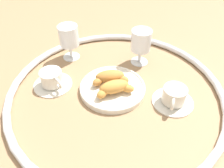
% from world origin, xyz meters
% --- Properties ---
extents(ground_plane, '(2.20, 2.20, 0.00)m').
position_xyz_m(ground_plane, '(0.00, 0.00, 0.00)').
color(ground_plane, '#997551').
extents(table_chrome_rim, '(0.73, 0.73, 0.02)m').
position_xyz_m(table_chrome_rim, '(0.00, 0.00, 0.01)').
color(table_chrome_rim, silver).
rests_on(table_chrome_rim, ground_plane).
extents(pastry_plate, '(0.23, 0.23, 0.02)m').
position_xyz_m(pastry_plate, '(0.00, -0.02, 0.01)').
color(pastry_plate, silver).
rests_on(pastry_plate, ground_plane).
extents(croissant_large, '(0.12, 0.11, 0.04)m').
position_xyz_m(croissant_large, '(-0.01, -0.04, 0.04)').
color(croissant_large, '#BC7A38').
rests_on(croissant_large, pastry_plate).
extents(croissant_small, '(0.13, 0.09, 0.04)m').
position_xyz_m(croissant_small, '(0.01, 0.01, 0.04)').
color(croissant_small, '#CC893D').
rests_on(croissant_small, pastry_plate).
extents(coffee_cup_near, '(0.14, 0.14, 0.06)m').
position_xyz_m(coffee_cup_near, '(0.15, -0.17, 0.03)').
color(coffee_cup_near, silver).
rests_on(coffee_cup_near, ground_plane).
extents(coffee_cup_far, '(0.14, 0.14, 0.06)m').
position_xyz_m(coffee_cup_far, '(-0.12, 0.15, 0.03)').
color(coffee_cup_far, silver).
rests_on(coffee_cup_far, ground_plane).
extents(juice_glass_left, '(0.08, 0.08, 0.14)m').
position_xyz_m(juice_glass_left, '(0.01, -0.28, 0.09)').
color(juice_glass_left, white).
rests_on(juice_glass_left, ground_plane).
extents(juice_glass_right, '(0.08, 0.08, 0.14)m').
position_xyz_m(juice_glass_right, '(-0.19, -0.08, 0.09)').
color(juice_glass_right, white).
rests_on(juice_glass_right, ground_plane).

